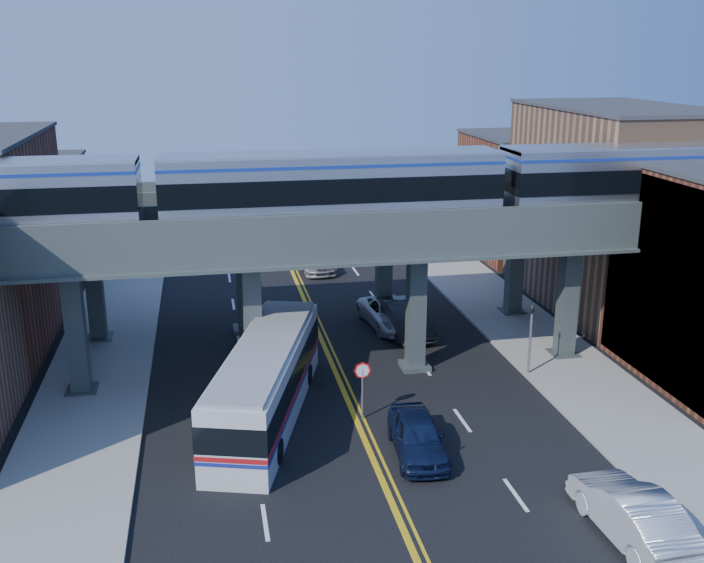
% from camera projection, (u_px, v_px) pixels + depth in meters
% --- Properties ---
extents(ground, '(120.00, 120.00, 0.00)m').
position_uv_depth(ground, '(370.00, 453.00, 31.11)').
color(ground, black).
rests_on(ground, ground).
extents(sidewalk_west, '(5.00, 70.00, 0.16)m').
position_uv_depth(sidewalk_west, '(99.00, 374.00, 38.43)').
color(sidewalk_west, gray).
rests_on(sidewalk_west, ground).
extents(sidewalk_east, '(5.00, 70.00, 0.16)m').
position_uv_depth(sidewalk_east, '(538.00, 342.00, 42.58)').
color(sidewalk_east, gray).
rests_on(sidewalk_east, ground).
extents(building_west_c, '(8.00, 10.00, 8.00)m').
position_uv_depth(building_west_c, '(20.00, 221.00, 53.93)').
color(building_west_c, '#896447').
rests_on(building_west_c, ground).
extents(building_east_b, '(8.00, 14.00, 12.00)m').
position_uv_depth(building_east_b, '(612.00, 209.00, 47.79)').
color(building_east_b, '#896447').
rests_on(building_east_b, ground).
extents(building_east_c, '(8.00, 10.00, 9.00)m').
position_uv_depth(building_east_c, '(526.00, 196.00, 60.46)').
color(building_east_c, brown).
rests_on(building_east_c, ground).
extents(mural_panel, '(0.10, 9.50, 9.50)m').
position_uv_depth(mural_panel, '(661.00, 289.00, 36.14)').
color(mural_panel, teal).
rests_on(mural_panel, ground).
extents(elevated_viaduct_near, '(52.00, 3.60, 7.40)m').
position_uv_depth(elevated_viaduct_near, '(335.00, 247.00, 36.79)').
color(elevated_viaduct_near, '#3B4442').
rests_on(elevated_viaduct_near, ground).
extents(elevated_viaduct_far, '(52.00, 3.60, 7.40)m').
position_uv_depth(elevated_viaduct_far, '(314.00, 217.00, 43.38)').
color(elevated_viaduct_far, '#3B4442').
rests_on(elevated_viaduct_far, ground).
extents(transit_train, '(48.23, 3.02, 3.53)m').
position_uv_depth(transit_train, '(332.00, 187.00, 35.96)').
color(transit_train, black).
rests_on(transit_train, elevated_viaduct_near).
extents(stop_sign, '(0.76, 0.09, 2.63)m').
position_uv_depth(stop_sign, '(363.00, 381.00, 33.49)').
color(stop_sign, slate).
rests_on(stop_sign, ground).
extents(traffic_signal, '(0.15, 0.18, 4.10)m').
position_uv_depth(traffic_signal, '(531.00, 332.00, 37.76)').
color(traffic_signal, slate).
rests_on(traffic_signal, ground).
extents(transit_bus, '(6.18, 12.63, 3.18)m').
position_uv_depth(transit_bus, '(266.00, 382.00, 33.73)').
color(transit_bus, silver).
rests_on(transit_bus, ground).
extents(car_lane_a, '(2.27, 4.89, 1.62)m').
position_uv_depth(car_lane_a, '(417.00, 436.00, 30.78)').
color(car_lane_a, '#0E1735').
rests_on(car_lane_a, ground).
extents(car_lane_b, '(2.54, 5.75, 1.83)m').
position_uv_depth(car_lane_b, '(403.00, 318.00, 43.94)').
color(car_lane_b, '#2A2B2D').
rests_on(car_lane_b, ground).
extents(car_lane_c, '(3.19, 5.81, 1.54)m').
position_uv_depth(car_lane_c, '(390.00, 314.00, 45.02)').
color(car_lane_c, silver).
rests_on(car_lane_c, ground).
extents(car_lane_d, '(2.32, 5.55, 1.60)m').
position_uv_depth(car_lane_d, '(316.00, 259.00, 56.61)').
color(car_lane_d, '#A3A2A7').
rests_on(car_lane_d, ground).
extents(car_parked_curb, '(2.11, 5.49, 1.78)m').
position_uv_depth(car_parked_curb, '(632.00, 513.00, 25.49)').
color(car_parked_curb, silver).
rests_on(car_parked_curb, ground).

